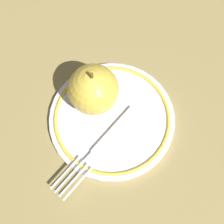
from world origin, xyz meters
name	(u,v)px	position (x,y,z in m)	size (l,w,h in m)	color
ground_plane	(118,127)	(0.00, 0.00, 0.00)	(2.00, 2.00, 0.00)	olive
plate	(112,118)	(0.01, -0.01, 0.01)	(0.19, 0.19, 0.01)	silver
apple_red_whole	(93,90)	(0.03, -0.04, 0.05)	(0.07, 0.07, 0.08)	gold
fork	(100,147)	(0.03, 0.03, 0.01)	(0.13, 0.14, 0.00)	silver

